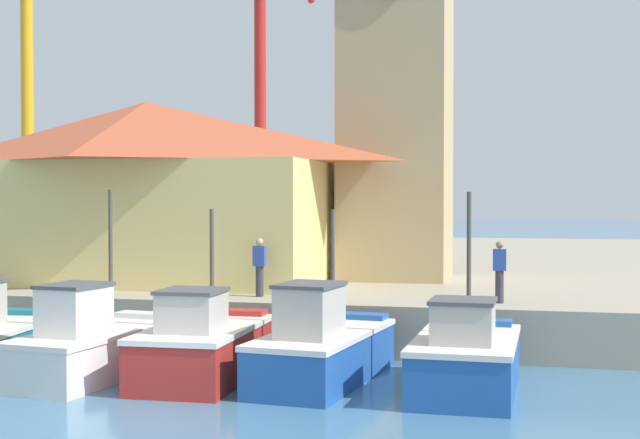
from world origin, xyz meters
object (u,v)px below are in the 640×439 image
at_px(fishing_boat_left_inner, 203,346).
at_px(port_crane_far, 32,123).
at_px(warehouse_left, 146,189).
at_px(dock_worker_near_tower, 260,266).
at_px(fishing_boat_center, 466,358).
at_px(clock_tower, 397,57).
at_px(fishing_boat_mid_left, 322,348).
at_px(port_crane_near, 262,123).
at_px(dock_worker_along_quay, 500,271).
at_px(fishing_boat_left_outer, 94,345).

height_order(fishing_boat_left_inner, port_crane_far, port_crane_far).
height_order(warehouse_left, dock_worker_near_tower, warehouse_left).
distance_m(fishing_boat_center, clock_tower, 14.20).
bearing_deg(fishing_boat_left_inner, port_crane_far, 130.03).
height_order(fishing_boat_mid_left, dock_worker_near_tower, fishing_boat_mid_left).
height_order(fishing_boat_left_inner, port_crane_near, port_crane_near).
bearing_deg(warehouse_left, port_crane_far, 136.56).
xyz_separation_m(fishing_boat_mid_left, clock_tower, (0.06, 10.89, 8.12)).
bearing_deg(dock_worker_near_tower, fishing_boat_center, -38.25).
distance_m(clock_tower, warehouse_left, 9.55).
height_order(fishing_boat_center, dock_worker_along_quay, fishing_boat_center).
distance_m(clock_tower, dock_worker_near_tower, 9.73).
relative_size(port_crane_far, dock_worker_near_tower, 10.77).
relative_size(fishing_boat_left_outer, clock_tower, 0.31).
bearing_deg(dock_worker_along_quay, port_crane_near, 124.20).
height_order(fishing_boat_left_inner, fishing_boat_mid_left, fishing_boat_left_inner).
bearing_deg(port_crane_far, fishing_boat_left_inner, -49.97).
relative_size(fishing_boat_left_outer, warehouse_left, 0.41).
xyz_separation_m(fishing_boat_left_outer, fishing_boat_center, (8.38, 0.35, -0.01)).
relative_size(fishing_boat_center, dock_worker_along_quay, 2.73).
bearing_deg(fishing_boat_center, warehouse_left, 142.10).
distance_m(fishing_boat_mid_left, port_crane_far, 26.10).
bearing_deg(warehouse_left, dock_worker_near_tower, -37.49).
xyz_separation_m(fishing_boat_left_outer, fishing_boat_left_inner, (2.52, 0.33, 0.02)).
distance_m(fishing_boat_left_outer, dock_worker_along_quay, 10.35).
height_order(port_crane_near, dock_worker_near_tower, port_crane_near).
height_order(fishing_boat_left_outer, fishing_boat_mid_left, fishing_boat_left_outer).
distance_m(fishing_boat_left_inner, clock_tower, 14.13).
relative_size(clock_tower, warehouse_left, 1.29).
distance_m(fishing_boat_left_outer, dock_worker_near_tower, 5.80).
distance_m(warehouse_left, port_crane_near, 13.60).
height_order(clock_tower, port_crane_near, port_crane_near).
distance_m(fishing_boat_left_inner, fishing_boat_mid_left, 2.70).
bearing_deg(fishing_boat_left_outer, dock_worker_along_quay, 29.49).
height_order(port_crane_near, dock_worker_along_quay, port_crane_near).
distance_m(fishing_boat_center, port_crane_far, 28.58).
distance_m(port_crane_near, dock_worker_along_quay, 21.51).
height_order(fishing_boat_left_inner, fishing_boat_center, fishing_boat_center).
bearing_deg(port_crane_near, warehouse_left, -90.10).
distance_m(fishing_boat_left_outer, warehouse_left, 10.15).
relative_size(dock_worker_near_tower, dock_worker_along_quay, 1.00).
bearing_deg(dock_worker_near_tower, fishing_boat_left_inner, -88.38).
height_order(fishing_boat_center, port_crane_far, port_crane_far).
xyz_separation_m(fishing_boat_left_outer, port_crane_far, (-12.68, 18.42, 6.84)).
height_order(fishing_boat_mid_left, port_crane_far, port_crane_far).
height_order(fishing_boat_left_outer, clock_tower, clock_tower).
xyz_separation_m(clock_tower, port_crane_far, (-17.94, 6.87, -1.30)).
distance_m(port_crane_near, dock_worker_near_tower, 18.74).
bearing_deg(fishing_boat_mid_left, dock_worker_along_quay, 49.64).
relative_size(port_crane_near, dock_worker_along_quay, 11.21).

